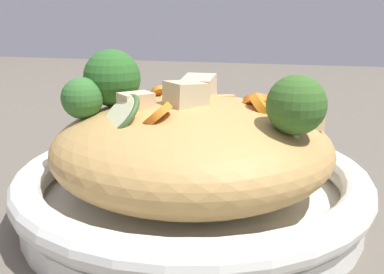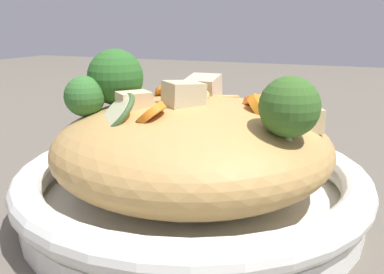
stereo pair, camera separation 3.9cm
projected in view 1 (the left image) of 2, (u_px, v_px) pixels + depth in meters
name	position (u px, v px, depth m)	size (l,w,h in m)	color
ground_plane	(192.00, 211.00, 0.41)	(3.00, 3.00, 0.00)	#5C5449
serving_bowl	(192.00, 186.00, 0.40)	(0.32, 0.32, 0.05)	white
noodle_heap	(192.00, 146.00, 0.39)	(0.25, 0.25, 0.10)	tan
broccoli_florets	(161.00, 91.00, 0.36)	(0.23, 0.09, 0.07)	#9CC275
carrot_coins	(218.00, 106.00, 0.36)	(0.13, 0.11, 0.02)	orange
zucchini_slices	(122.00, 109.00, 0.40)	(0.10, 0.17, 0.04)	beige
chicken_chunks	(204.00, 99.00, 0.38)	(0.17, 0.11, 0.04)	#CFB888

